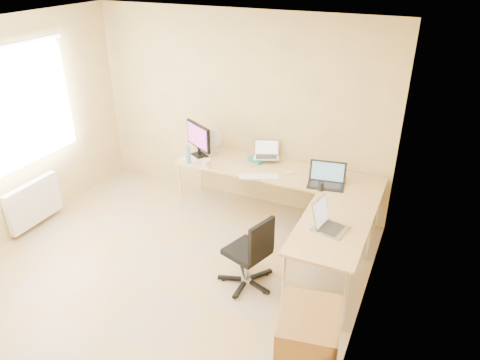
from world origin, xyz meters
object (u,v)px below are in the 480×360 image
at_px(water_bottle, 188,155).
at_px(cabinet, 306,351).
at_px(desk_return, 330,256).
at_px(office_chair, 247,244).
at_px(desk_main, 276,195).
at_px(laptop_return, 331,219).
at_px(laptop_black, 327,175).
at_px(keyboard, 259,177).
at_px(mug, 207,163).
at_px(desk_fan, 215,141).
at_px(laptop_center, 267,150).
at_px(monitor, 199,140).

bearing_deg(water_bottle, cabinet, -41.78).
height_order(desk_return, office_chair, office_chair).
bearing_deg(desk_main, laptop_return, -47.76).
distance_m(laptop_black, keyboard, 0.82).
distance_m(mug, office_chair, 1.49).
relative_size(desk_return, water_bottle, 5.26).
relative_size(keyboard, laptop_return, 1.30).
relative_size(keyboard, desk_fan, 1.59).
bearing_deg(desk_fan, mug, -92.41).
bearing_deg(desk_return, laptop_black, 109.46).
bearing_deg(water_bottle, mug, 0.00).
height_order(keyboard, water_bottle, water_bottle).
bearing_deg(laptop_center, laptop_return, -68.40).
relative_size(laptop_center, laptop_return, 0.90).
relative_size(desk_return, laptop_return, 3.48).
height_order(monitor, laptop_black, monitor).
xyz_separation_m(monitor, desk_fan, (0.13, 0.22, -0.08)).
relative_size(office_chair, cabinet, 1.10).
relative_size(laptop_return, office_chair, 0.43).
bearing_deg(desk_return, monitor, 154.94).
xyz_separation_m(desk_main, laptop_black, (0.68, -0.16, 0.50)).
distance_m(desk_main, water_bottle, 1.26).
bearing_deg(laptop_center, mug, -163.36).
xyz_separation_m(monitor, laptop_center, (0.89, 0.22, -0.07)).
bearing_deg(desk_main, water_bottle, -165.20).
bearing_deg(mug, water_bottle, 180.00).
height_order(mug, laptop_return, laptop_return).
xyz_separation_m(laptop_return, office_chair, (-0.79, -0.28, -0.35)).
distance_m(laptop_center, cabinet, 2.90).
xyz_separation_m(laptop_black, keyboard, (-0.80, -0.14, -0.12)).
xyz_separation_m(water_bottle, desk_fan, (0.14, 0.50, 0.03)).
xyz_separation_m(laptop_return, cabinet, (0.16, -1.25, -0.49)).
relative_size(mug, laptop_return, 0.29).
bearing_deg(office_chair, monitor, 152.91).
bearing_deg(laptop_black, office_chair, -122.05).
relative_size(desk_fan, cabinet, 0.39).
bearing_deg(keyboard, office_chair, -98.13).
xyz_separation_m(desk_return, mug, (-1.83, 0.70, 0.42)).
distance_m(desk_main, laptop_return, 1.51).
relative_size(desk_main, water_bottle, 10.72).
bearing_deg(desk_return, water_bottle, 161.51).
height_order(desk_fan, cabinet, desk_fan).
bearing_deg(laptop_return, desk_fan, 68.54).
distance_m(mug, water_bottle, 0.28).
bearing_deg(mug, desk_return, -21.01).
relative_size(desk_fan, office_chair, 0.36).
bearing_deg(mug, laptop_return, -22.76).
height_order(desk_main, water_bottle, water_bottle).
bearing_deg(keyboard, water_bottle, 155.90).
distance_m(desk_main, monitor, 1.26).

